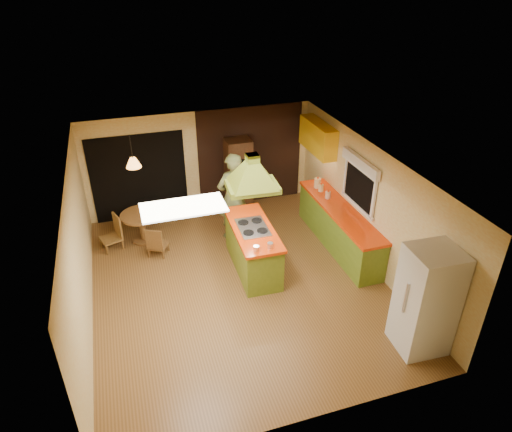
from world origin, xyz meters
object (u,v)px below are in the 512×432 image
object	(u,v)px
refrigerator	(426,301)
dining_table	(142,222)
man	(233,197)
canister_large	(318,183)
wall_oven	(238,175)
kitchen_island	(253,248)

from	to	relation	value
refrigerator	dining_table	world-z (taller)	refrigerator
man	dining_table	xyz separation A→B (m)	(-1.98, 0.41, -0.53)
man	canister_large	world-z (taller)	man
dining_table	man	bearing A→B (deg)	-11.82
refrigerator	wall_oven	distance (m)	5.64
kitchen_island	wall_oven	distance (m)	2.64
man	refrigerator	bearing A→B (deg)	101.86
man	canister_large	size ratio (longest dim) A/B	8.88
wall_oven	man	bearing A→B (deg)	-110.74
kitchen_island	canister_large	bearing A→B (deg)	35.53
wall_oven	canister_large	distance (m)	1.99
canister_large	man	bearing A→B (deg)	-179.77
man	dining_table	world-z (taller)	man
kitchen_island	refrigerator	distance (m)	3.49
man	refrigerator	distance (m)	4.63
refrigerator	canister_large	distance (m)	4.19
dining_table	kitchen_island	bearing A→B (deg)	-40.40
refrigerator	canister_large	xyz separation A→B (m)	(0.04, 4.19, 0.11)
wall_oven	kitchen_island	bearing A→B (deg)	-99.32
wall_oven	dining_table	world-z (taller)	wall_oven
wall_oven	canister_large	bearing A→B (deg)	-38.74
man	kitchen_island	bearing A→B (deg)	78.52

